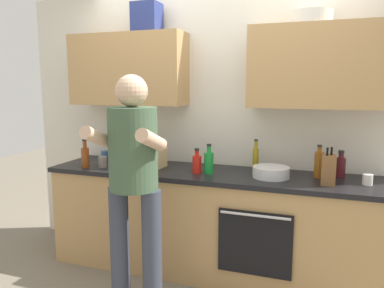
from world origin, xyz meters
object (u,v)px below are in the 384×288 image
at_px(bottle_soda, 209,162).
at_px(bottle_vinegar, 85,156).
at_px(bottle_hotsauce, 197,163).
at_px(bottle_syrup, 319,164).
at_px(mixing_bowl, 271,172).
at_px(bottle_oil, 256,158).
at_px(bottle_wine, 340,166).
at_px(cup_tea, 106,156).
at_px(grocery_bag_rice, 124,154).
at_px(grocery_bag_bread, 153,155).
at_px(cup_coffee, 368,180).
at_px(knife_block, 328,170).
at_px(person_standing, 133,175).
at_px(cup_stoneware, 103,162).

bearing_deg(bottle_soda, bottle_vinegar, -172.77).
relative_size(bottle_hotsauce, bottle_syrup, 0.80).
xyz_separation_m(bottle_syrup, mixing_bowl, (-0.36, -0.12, -0.07)).
bearing_deg(bottle_oil, bottle_vinegar, -166.05).
xyz_separation_m(bottle_oil, mixing_bowl, (0.16, -0.19, -0.07)).
bearing_deg(bottle_syrup, bottle_wine, 19.25).
bearing_deg(mixing_bowl, bottle_oil, 129.90).
xyz_separation_m(bottle_wine, cup_tea, (-2.16, -0.01, -0.05)).
bearing_deg(mixing_bowl, grocery_bag_rice, 175.35).
distance_m(bottle_vinegar, grocery_bag_bread, 0.61).
height_order(bottle_soda, mixing_bowl, bottle_soda).
relative_size(bottle_oil, grocery_bag_bread, 1.18).
bearing_deg(grocery_bag_rice, bottle_hotsauce, -12.02).
height_order(bottle_soda, cup_coffee, bottle_soda).
bearing_deg(bottle_vinegar, grocery_bag_rice, 52.43).
bearing_deg(bottle_hotsauce, bottle_wine, 11.66).
bearing_deg(bottle_hotsauce, cup_tea, 167.61).
relative_size(bottle_oil, knife_block, 0.98).
xyz_separation_m(bottle_hotsauce, cup_coffee, (1.31, 0.06, -0.04)).
xyz_separation_m(person_standing, bottle_vinegar, (-0.76, 0.52, -0.01)).
height_order(bottle_wine, cup_stoneware, bottle_wine).
distance_m(bottle_syrup, cup_coffee, 0.37).
xyz_separation_m(bottle_hotsauce, grocery_bag_bread, (-0.44, 0.08, 0.03)).
height_order(bottle_oil, cup_stoneware, bottle_oil).
bearing_deg(mixing_bowl, bottle_vinegar, -173.74).
xyz_separation_m(bottle_vinegar, cup_coffee, (2.33, 0.18, -0.06)).
distance_m(bottle_wine, cup_stoneware, 2.03).
height_order(person_standing, cup_coffee, person_standing).
relative_size(bottle_wine, bottle_soda, 0.88).
bearing_deg(grocery_bag_rice, bottle_vinegar, -127.57).
relative_size(bottle_wine, bottle_syrup, 0.83).
relative_size(cup_stoneware, mixing_bowl, 0.33).
bearing_deg(grocery_bag_bread, person_standing, -75.65).
relative_size(bottle_hotsauce, grocery_bag_rice, 1.17).
height_order(mixing_bowl, grocery_bag_bread, grocery_bag_bread).
height_order(bottle_wine, grocery_bag_bread, grocery_bag_bread).
bearing_deg(cup_stoneware, bottle_syrup, 7.45).
bearing_deg(grocery_bag_bread, bottle_wine, 5.56).
height_order(bottle_hotsauce, cup_stoneware, bottle_hotsauce).
relative_size(bottle_wine, cup_stoneware, 2.26).
bearing_deg(bottle_wine, bottle_oil, 179.40).
relative_size(person_standing, bottle_soda, 6.83).
xyz_separation_m(bottle_hotsauce, grocery_bag_rice, (-0.79, 0.17, 0.01)).
distance_m(cup_coffee, cup_stoneware, 2.19).
bearing_deg(cup_coffee, grocery_bag_bread, 179.31).
bearing_deg(cup_stoneware, cup_tea, 117.72).
distance_m(bottle_oil, cup_stoneware, 1.36).
distance_m(bottle_syrup, cup_tea, 2.00).
relative_size(bottle_wine, knife_block, 0.78).
height_order(bottle_oil, cup_coffee, bottle_oil).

